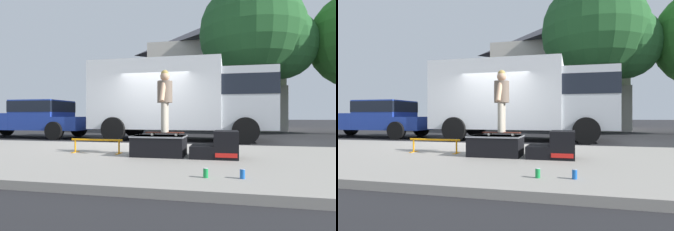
{
  "view_description": "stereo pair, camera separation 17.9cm",
  "coord_description": "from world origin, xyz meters",
  "views": [
    {
      "loc": [
        2.53,
        -8.5,
        0.93
      ],
      "look_at": [
        1.15,
        -2.03,
        0.95
      ],
      "focal_mm": 29.56,
      "sensor_mm": 36.0,
      "label": 1
    },
    {
      "loc": [
        2.71,
        -8.46,
        0.93
      ],
      "look_at": [
        1.15,
        -2.03,
        0.95
      ],
      "focal_mm": 29.56,
      "sensor_mm": 36.0,
      "label": 2
    }
  ],
  "objects": [
    {
      "name": "ground_plane",
      "position": [
        0.0,
        0.0,
        0.0
      ],
      "size": [
        140.0,
        140.0,
        0.0
      ],
      "primitive_type": "plane",
      "color": "black"
    },
    {
      "name": "sidewalk_slab",
      "position": [
        0.0,
        -3.0,
        0.06
      ],
      "size": [
        50.0,
        5.0,
        0.12
      ],
      "primitive_type": "cube",
      "color": "gray",
      "rests_on": "ground"
    },
    {
      "name": "skate_box",
      "position": [
        1.17,
        -3.0,
        0.34
      ],
      "size": [
        1.08,
        0.68,
        0.42
      ],
      "color": "black",
      "rests_on": "sidewalk_slab"
    },
    {
      "name": "kicker_ramp",
      "position": [
        2.38,
        -3.0,
        0.34
      ],
      "size": [
        0.91,
        0.7,
        0.53
      ],
      "color": "black",
      "rests_on": "sidewalk_slab"
    },
    {
      "name": "grind_rail",
      "position": [
        -0.28,
        -2.86,
        0.35
      ],
      "size": [
        1.21,
        0.28,
        0.31
      ],
      "color": "orange",
      "rests_on": "sidewalk_slab"
    },
    {
      "name": "skateboard",
      "position": [
        1.28,
        -2.96,
        0.59
      ],
      "size": [
        0.78,
        0.21,
        0.07
      ],
      "color": "#4C1E14",
      "rests_on": "skate_box"
    },
    {
      "name": "skater_kid",
      "position": [
        1.28,
        -2.96,
        1.36
      ],
      "size": [
        0.31,
        0.66,
        1.28
      ],
      "color": "#B7AD99",
      "rests_on": "skateboard"
    },
    {
      "name": "soda_can",
      "position": [
        2.26,
        -4.82,
        0.18
      ],
      "size": [
        0.07,
        0.07,
        0.13
      ],
      "color": "#198C3F",
      "rests_on": "sidewalk_slab"
    },
    {
      "name": "soda_can_b",
      "position": [
        2.73,
        -4.78,
        0.18
      ],
      "size": [
        0.07,
        0.07,
        0.13
      ],
      "color": "#1959B2",
      "rests_on": "sidewalk_slab"
    },
    {
      "name": "box_truck",
      "position": [
        0.81,
        2.2,
        1.7
      ],
      "size": [
        6.91,
        2.63,
        3.05
      ],
      "color": "white",
      "rests_on": "ground"
    },
    {
      "name": "pickup_truck_blue",
      "position": [
        -5.87,
        2.11,
        0.89
      ],
      "size": [
        5.7,
        2.09,
        1.61
      ],
      "color": "#1E3899",
      "rests_on": "ground"
    },
    {
      "name": "street_tree_main",
      "position": [
        4.16,
        7.13,
        5.29
      ],
      "size": [
        6.21,
        5.64,
        8.28
      ],
      "color": "brown",
      "rests_on": "ground"
    },
    {
      "name": "house_behind",
      "position": [
        1.65,
        13.43,
        4.24
      ],
      "size": [
        9.54,
        8.22,
        8.4
      ],
      "color": "beige",
      "rests_on": "ground"
    }
  ]
}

